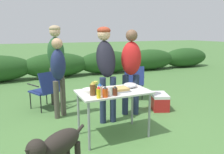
{
  "coord_description": "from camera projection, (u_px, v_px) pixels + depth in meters",
  "views": [
    {
      "loc": [
        -1.34,
        -2.95,
        1.63
      ],
      "look_at": [
        0.11,
        0.31,
        0.89
      ],
      "focal_mm": 35.0,
      "sensor_mm": 36.0,
      "label": 1
    }
  ],
  "objects": [
    {
      "name": "standing_person_in_red_jacket",
      "position": [
        56.0,
        56.0,
        4.82
      ],
      "size": [
        0.37,
        0.27,
        1.77
      ],
      "rotation": [
        0.0,
        0.0,
        0.01
      ],
      "color": "#4C473D",
      "rests_on": "ground"
    },
    {
      "name": "mayo_bottle",
      "position": [
        100.0,
        90.0,
        3.1
      ],
      "size": [
        0.08,
        0.08,
        0.18
      ],
      "color": "silver",
      "rests_on": "folding_table"
    },
    {
      "name": "bbq_sauce_bottle",
      "position": [
        115.0,
        91.0,
        3.11
      ],
      "size": [
        0.07,
        0.07,
        0.14
      ],
      "color": "#562314",
      "rests_on": "folding_table"
    },
    {
      "name": "camp_chair_near_hedge",
      "position": [
        134.0,
        80.0,
        5.34
      ],
      "size": [
        0.7,
        0.74,
        0.83
      ],
      "rotation": [
        0.0,
        0.0,
        -0.53
      ],
      "color": "navy",
      "rests_on": "ground"
    },
    {
      "name": "shrub_hedge",
      "position": [
        56.0,
        65.0,
        7.89
      ],
      "size": [
        14.4,
        0.9,
        0.88
      ],
      "color": "#234C1E",
      "rests_on": "ground"
    },
    {
      "name": "camp_chair_green_behind_table",
      "position": [
        46.0,
        88.0,
        4.58
      ],
      "size": [
        0.67,
        0.73,
        0.83
      ],
      "rotation": [
        0.0,
        0.0,
        0.46
      ],
      "color": "navy",
      "rests_on": "ground"
    },
    {
      "name": "plate_stack",
      "position": [
        90.0,
        90.0,
        3.31
      ],
      "size": [
        0.23,
        0.23,
        0.04
      ],
      "primitive_type": "cylinder",
      "color": "white",
      "rests_on": "folding_table"
    },
    {
      "name": "food_tray",
      "position": [
        118.0,
        90.0,
        3.33
      ],
      "size": [
        0.32,
        0.24,
        0.06
      ],
      "color": "#9E9EA3",
      "rests_on": "folding_table"
    },
    {
      "name": "standing_person_in_olive_jacket",
      "position": [
        131.0,
        65.0,
        4.22
      ],
      "size": [
        0.46,
        0.4,
        1.68
      ],
      "rotation": [
        0.0,
        0.0,
        -0.4
      ],
      "color": "#232D4C",
      "rests_on": "ground"
    },
    {
      "name": "relish_jar",
      "position": [
        96.0,
        88.0,
        3.17
      ],
      "size": [
        0.07,
        0.07,
        0.19
      ],
      "color": "olive",
      "rests_on": "folding_table"
    },
    {
      "name": "ground_plane",
      "position": [
        113.0,
        135.0,
        3.5
      ],
      "size": [
        60.0,
        60.0,
        0.0
      ],
      "primitive_type": "plane",
      "color": "#4C7A3D"
    },
    {
      "name": "mixing_bowl",
      "position": [
        130.0,
        85.0,
        3.56
      ],
      "size": [
        0.22,
        0.22,
        0.08
      ],
      "primitive_type": "ellipsoid",
      "color": "silver",
      "rests_on": "folding_table"
    },
    {
      "name": "standing_person_in_navy_coat",
      "position": [
        106.0,
        62.0,
        3.92
      ],
      "size": [
        0.4,
        0.53,
        1.72
      ],
      "rotation": [
        0.0,
        0.0,
        -0.12
      ],
      "color": "#232D4C",
      "rests_on": "ground"
    },
    {
      "name": "hot_sauce_bottle",
      "position": [
        105.0,
        92.0,
        3.03
      ],
      "size": [
        0.08,
        0.08,
        0.16
      ],
      "color": "#CC4214",
      "rests_on": "folding_table"
    },
    {
      "name": "paper_cup_stack",
      "position": [
        110.0,
        91.0,
        3.11
      ],
      "size": [
        0.08,
        0.08,
        0.13
      ],
      "primitive_type": "cylinder",
      "color": "white",
      "rests_on": "folding_table"
    },
    {
      "name": "standing_person_in_dark_puffer",
      "position": [
        58.0,
        70.0,
        4.1
      ],
      "size": [
        0.4,
        0.38,
        1.52
      ],
      "rotation": [
        0.0,
        0.0,
        0.64
      ],
      "color": "#4C473D",
      "rests_on": "ground"
    },
    {
      "name": "beer_bottle",
      "position": [
        93.0,
        89.0,
        3.11
      ],
      "size": [
        0.08,
        0.08,
        0.21
      ],
      "color": "brown",
      "rests_on": "folding_table"
    },
    {
      "name": "folding_table",
      "position": [
        113.0,
        96.0,
        3.37
      ],
      "size": [
        1.1,
        0.64,
        0.74
      ],
      "color": "silver",
      "rests_on": "ground"
    },
    {
      "name": "dog",
      "position": [
        57.0,
        147.0,
        2.25
      ],
      "size": [
        0.73,
        0.57,
        0.67
      ],
      "rotation": [
        0.0,
        0.0,
        2.2
      ],
      "color": "#28231E",
      "rests_on": "ground"
    },
    {
      "name": "cooler_box",
      "position": [
        159.0,
        101.0,
        4.67
      ],
      "size": [
        0.47,
        0.56,
        0.34
      ],
      "rotation": [
        0.0,
        0.0,
        4.35
      ],
      "color": "#B21E1E",
      "rests_on": "ground"
    },
    {
      "name": "mustard_bottle",
      "position": [
        99.0,
        92.0,
        2.98
      ],
      "size": [
        0.06,
        0.06,
        0.17
      ],
      "color": "yellow",
      "rests_on": "folding_table"
    }
  ]
}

